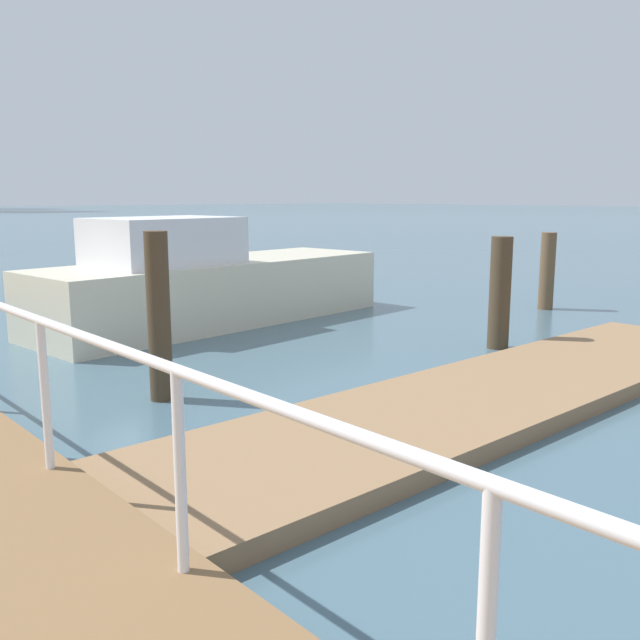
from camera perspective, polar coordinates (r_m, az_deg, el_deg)
The scene contains 7 objects.
ground_plane at distance 15.96m, azimuth -23.92°, elevation 1.17°, with size 300.00×300.00×0.00m, color #476675.
floating_dock at distance 7.87m, azimuth 13.77°, elevation -6.16°, with size 10.01×2.00×0.18m, color #93704C.
boardwalk_railing at distance 5.03m, azimuth -22.05°, elevation -2.28°, with size 0.06×28.76×1.08m.
dock_piling_0 at distance 7.84m, azimuth -13.21°, elevation 0.24°, with size 0.26×0.26×1.90m, color #473826.
dock_piling_2 at distance 14.68m, azimuth 18.31°, elevation 3.87°, with size 0.30×0.30×1.55m, color brown.
dock_piling_4 at distance 10.64m, azimuth 14.69°, elevation 2.18°, with size 0.32×0.32×1.68m, color #473826.
moored_boat_2 at distance 12.52m, azimuth -9.26°, elevation 2.99°, with size 6.91×2.74×1.92m.
Camera 1 is at (-4.77, 4.94, 2.27)m, focal length 38.61 mm.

